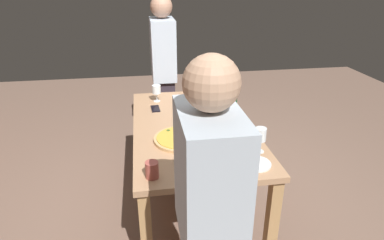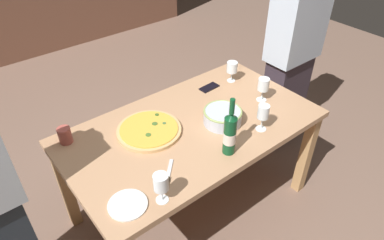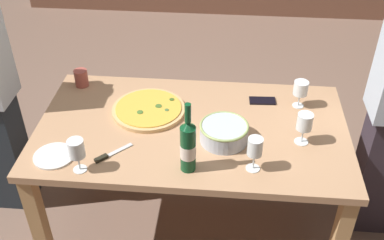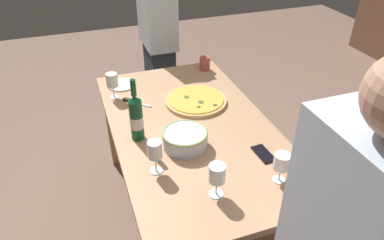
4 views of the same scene
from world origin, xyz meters
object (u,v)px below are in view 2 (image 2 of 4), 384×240
Objects in this scene: pizza at (149,130)px; pizza_knife at (168,177)px; wine_glass_by_bottle at (232,68)px; wine_glass_far_left at (263,113)px; person_guest_left at (292,55)px; serving_bowl at (223,116)px; wine_bottle at (230,133)px; cell_phone at (209,87)px; dining_table at (192,137)px; cup_amber at (65,135)px; side_plate at (128,205)px; wine_glass_near_pizza at (263,85)px; wine_glass_far_right at (161,184)px.

pizza is 0.40m from pizza_knife.
wine_glass_far_left is at bearing -115.65° from wine_glass_by_bottle.
serving_bowl is at bearing 6.76° from person_guest_left.
wine_bottle is 2.49× the size of cell_phone.
wine_bottle reaches higher than pizza.
cup_amber is (-0.67, 0.34, 0.14)m from dining_table.
serving_bowl reaches higher than side_plate.
wine_glass_by_bottle is (0.01, 0.32, -0.01)m from wine_glass_near_pizza.
wine_bottle is 0.30m from wine_glass_far_left.
pizza is 0.82m from wine_glass_by_bottle.
cup_amber reaches higher than pizza.
pizza is 0.46m from serving_bowl.
wine_glass_near_pizza is 1.09× the size of wine_glass_by_bottle.
cup_amber is at bearing 147.19° from wine_glass_far_left.
wine_bottle reaches higher than side_plate.
wine_glass_near_pizza is at bearing 10.38° from side_plate.
wine_glass_by_bottle is (0.55, 0.56, -0.02)m from wine_bottle.
pizza is at bearing 152.99° from serving_bowl.
wine_glass_far_right is 0.20m from side_plate.
wine_bottle is 2.14× the size of wine_glass_near_pizza.
wine_glass_far_left is (0.55, -0.41, 0.11)m from pizza.
cell_phone is at bearing 36.60° from wine_glass_far_right.
wine_bottle is 0.22× the size of person_guest_left.
wine_bottle is 0.41m from pizza_knife.
person_guest_left is at bearing 14.76° from pizza_knife.
pizza is 2.73× the size of cell_phone.
cell_phone is at bearing 35.36° from pizza_knife.
wine_bottle is 0.95m from cup_amber.
wine_glass_far_left is at bearing -43.71° from dining_table.
side_plate is at bearing -173.69° from pizza_knife.
wine_glass_far_left is at bearing -2.37° from pizza_knife.
wine_glass_far_left is at bearing -32.81° from cup_amber.
person_guest_left reaches higher than dining_table.
cup_amber is at bearing 105.05° from wine_glass_far_right.
pizza_knife is at bearing 44.11° from wine_glass_far_right.
dining_table is at bearing 136.29° from wine_glass_far_left.
wine_glass_far_right is at bearing 10.78° from person_guest_left.
cell_phone is (0.20, 0.36, -0.05)m from serving_bowl.
cell_phone is at bearing -4.19° from cup_amber.
dining_table is at bearing 35.35° from pizza_knife.
pizza reaches higher than cell_phone.
cell_phone is (-0.18, 0.34, -0.12)m from wine_glass_near_pizza.
dining_table is 6.60× the size of serving_bowl.
wine_glass_by_bottle is at bearing 22.88° from dining_table.
cell_phone is at bearing 117.87° from wine_glass_near_pizza.
person_guest_left is (1.60, 0.50, -0.04)m from wine_glass_far_right.
wine_glass_far_right is at bearing -174.45° from wine_glass_far_left.
person_guest_left is at bearing 19.85° from wine_glass_near_pizza.
side_plate and cell_phone have the same top height.
side_plate is at bearing -166.12° from serving_bowl.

